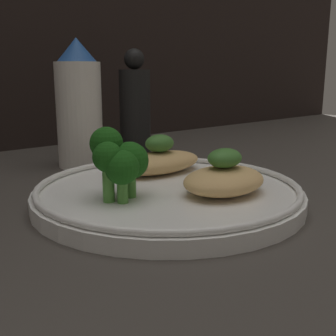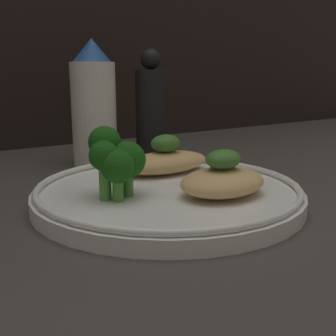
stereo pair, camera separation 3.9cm
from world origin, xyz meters
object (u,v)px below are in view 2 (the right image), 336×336
sauce_bottle (94,106)px  pepper_grinder (151,109)px  plate (168,193)px  broccoli_bunch (116,159)px

sauce_bottle → pepper_grinder: 8.89cm
pepper_grinder → sauce_bottle: bearing=180.0°
plate → broccoli_bunch: 6.68cm
plate → sauce_bottle: (1.51, 19.83, 6.87)cm
plate → broccoli_bunch: (-5.42, 0.04, 3.91)cm
plate → pepper_grinder: (10.35, 19.83, 5.96)cm
plate → pepper_grinder: 23.15cm
broccoli_bunch → sauce_bottle: bearing=70.7°
pepper_grinder → plate: bearing=-117.6°
broccoli_bunch → pepper_grinder: 25.39cm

